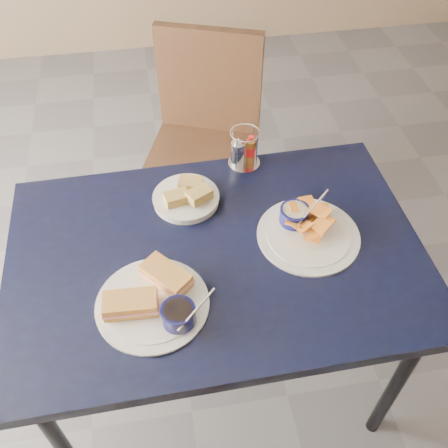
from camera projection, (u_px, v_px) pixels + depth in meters
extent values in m
plane|color=#56565B|center=(269.00, 326.00, 2.15)|extent=(6.00, 6.00, 0.00)
cube|color=black|center=(216.00, 256.00, 1.47)|extent=(1.22, 0.82, 0.04)
cylinder|color=black|center=(60.00, 443.00, 1.48)|extent=(0.04, 0.04, 0.71)
cylinder|color=black|center=(396.00, 385.00, 1.60)|extent=(0.04, 0.04, 0.71)
cylinder|color=black|center=(68.00, 270.00, 1.91)|extent=(0.04, 0.04, 0.71)
cylinder|color=black|center=(332.00, 235.00, 2.03)|extent=(0.04, 0.04, 0.71)
cube|color=black|center=(202.00, 156.00, 2.20)|extent=(0.57, 0.56, 0.04)
cylinder|color=black|center=(169.00, 226.00, 2.24)|extent=(0.04, 0.04, 0.44)
cylinder|color=black|center=(248.00, 216.00, 2.28)|extent=(0.04, 0.04, 0.44)
cylinder|color=black|center=(162.00, 176.00, 2.47)|extent=(0.04, 0.04, 0.44)
cylinder|color=black|center=(234.00, 167.00, 2.51)|extent=(0.04, 0.04, 0.44)
cube|color=black|center=(193.00, 81.00, 2.13)|extent=(0.44, 0.20, 0.47)
cylinder|color=white|center=(153.00, 304.00, 1.33)|extent=(0.31, 0.31, 0.01)
cylinder|color=white|center=(152.00, 303.00, 1.33)|extent=(0.25, 0.25, 0.00)
cube|color=#D89A4D|center=(130.00, 304.00, 1.30)|extent=(0.14, 0.08, 0.04)
cube|color=#DD8F87|center=(131.00, 305.00, 1.30)|extent=(0.15, 0.08, 0.01)
cube|color=#D89A4D|center=(166.00, 276.00, 1.36)|extent=(0.15, 0.15, 0.04)
cube|color=#DD8F87|center=(166.00, 277.00, 1.36)|extent=(0.15, 0.16, 0.01)
cylinder|color=#090935|center=(179.00, 315.00, 1.27)|extent=(0.09, 0.09, 0.05)
cylinder|color=black|center=(178.00, 311.00, 1.26)|extent=(0.08, 0.08, 0.01)
cylinder|color=silver|center=(196.00, 310.00, 1.23)|extent=(0.11, 0.07, 0.08)
cylinder|color=white|center=(308.00, 235.00, 1.50)|extent=(0.31, 0.31, 0.01)
cylinder|color=white|center=(308.00, 234.00, 1.49)|extent=(0.25, 0.25, 0.00)
cube|color=orange|center=(307.00, 225.00, 1.51)|extent=(0.07, 0.05, 0.02)
cube|color=orange|center=(314.00, 229.00, 1.49)|extent=(0.08, 0.08, 0.03)
cube|color=orange|center=(305.00, 215.00, 1.53)|extent=(0.08, 0.08, 0.02)
cube|color=orange|center=(301.00, 227.00, 1.49)|extent=(0.07, 0.08, 0.03)
cube|color=orange|center=(293.00, 222.00, 1.49)|extent=(0.06, 0.08, 0.03)
cube|color=orange|center=(314.00, 235.00, 1.45)|extent=(0.07, 0.08, 0.01)
cube|color=orange|center=(316.00, 209.00, 1.52)|extent=(0.08, 0.07, 0.03)
cube|color=orange|center=(323.00, 226.00, 1.47)|extent=(0.08, 0.07, 0.02)
cube|color=orange|center=(308.00, 206.00, 1.52)|extent=(0.05, 0.07, 0.02)
cube|color=orange|center=(300.00, 208.00, 1.50)|extent=(0.07, 0.05, 0.01)
cube|color=orange|center=(319.00, 212.00, 1.49)|extent=(0.08, 0.08, 0.02)
cylinder|color=#090935|center=(294.00, 215.00, 1.51)|extent=(0.09, 0.09, 0.05)
cylinder|color=beige|center=(295.00, 211.00, 1.50)|extent=(0.08, 0.08, 0.01)
cylinder|color=silver|center=(312.00, 208.00, 1.47)|extent=(0.11, 0.07, 0.08)
cylinder|color=white|center=(186.00, 199.00, 1.59)|extent=(0.21, 0.21, 0.02)
cylinder|color=white|center=(186.00, 197.00, 1.58)|extent=(0.17, 0.17, 0.00)
cube|color=tan|center=(177.00, 198.00, 1.55)|extent=(0.08, 0.06, 0.03)
cube|color=tan|center=(191.00, 184.00, 1.59)|extent=(0.09, 0.07, 0.03)
cube|color=tan|center=(199.00, 195.00, 1.55)|extent=(0.09, 0.08, 0.03)
cylinder|color=silver|center=(244.00, 163.00, 1.72)|extent=(0.11, 0.11, 0.01)
cylinder|color=silver|center=(252.00, 140.00, 1.70)|extent=(0.01, 0.01, 0.13)
cylinder|color=silver|center=(233.00, 142.00, 1.69)|extent=(0.01, 0.01, 0.13)
cylinder|color=silver|center=(236.00, 155.00, 1.64)|extent=(0.01, 0.01, 0.13)
cylinder|color=silver|center=(257.00, 153.00, 1.65)|extent=(0.01, 0.01, 0.13)
torus|color=silver|center=(245.00, 133.00, 1.63)|extent=(0.10, 0.10, 0.00)
cylinder|color=silver|center=(238.00, 153.00, 1.68)|extent=(0.05, 0.05, 0.08)
cone|color=silver|center=(238.00, 141.00, 1.65)|extent=(0.04, 0.04, 0.02)
cylinder|color=brown|center=(250.00, 151.00, 1.69)|extent=(0.03, 0.03, 0.08)
cylinder|color=#B70A0F|center=(250.00, 151.00, 1.69)|extent=(0.03, 0.03, 0.03)
cylinder|color=#B70A0F|center=(251.00, 139.00, 1.65)|extent=(0.02, 0.02, 0.02)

